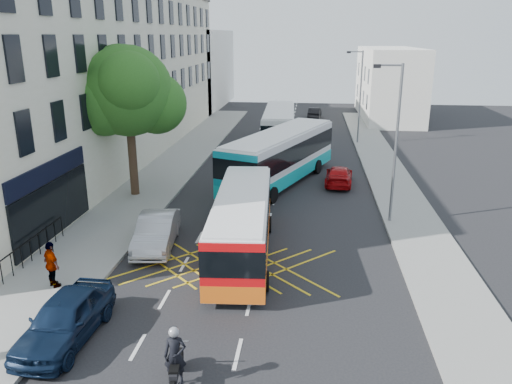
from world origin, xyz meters
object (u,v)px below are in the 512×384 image
(street_tree, at_px, (127,92))
(bus_far, at_px, (279,126))
(lamp_far, at_px, (359,92))
(parked_car_silver, at_px, (157,232))
(motorbike, at_px, (175,358))
(bus_mid, at_px, (280,156))
(pedestrian_far, at_px, (52,265))
(distant_car_grey, at_px, (285,116))
(parked_car_blue, at_px, (65,319))
(bus_near, at_px, (242,223))
(lamp_near, at_px, (395,136))
(distant_car_dark, at_px, (315,113))
(red_hatchback, at_px, (339,175))

(street_tree, bearing_deg, bus_far, 64.19)
(lamp_far, xyz_separation_m, parked_car_silver, (-11.10, -24.29, -3.86))
(motorbike, bearing_deg, bus_mid, 78.69)
(bus_far, relative_size, pedestrian_far, 6.15)
(distant_car_grey, bearing_deg, parked_car_blue, -101.44)
(bus_near, xyz_separation_m, motorbike, (-0.65, -8.94, -0.59))
(lamp_near, distance_m, bus_near, 9.02)
(street_tree, distance_m, lamp_near, 15.10)
(bus_far, distance_m, parked_car_silver, 23.70)
(motorbike, bearing_deg, pedestrian_far, 134.68)
(parked_car_silver, bearing_deg, distant_car_dark, 72.26)
(parked_car_silver, bearing_deg, red_hatchback, 44.68)
(motorbike, bearing_deg, distant_car_grey, 82.44)
(bus_far, distance_m, red_hatchback, 13.07)
(street_tree, distance_m, bus_mid, 10.46)
(parked_car_blue, bearing_deg, pedestrian_far, 125.50)
(parked_car_blue, bearing_deg, distant_car_dark, 82.21)
(street_tree, bearing_deg, motorbike, -67.09)
(bus_near, relative_size, red_hatchback, 2.42)
(lamp_far, height_order, bus_far, lamp_far)
(distant_car_grey, bearing_deg, distant_car_dark, 33.80)
(parked_car_blue, bearing_deg, bus_near, 58.52)
(lamp_near, height_order, bus_far, lamp_near)
(bus_near, bearing_deg, lamp_far, 70.36)
(motorbike, relative_size, red_hatchback, 0.51)
(lamp_near, xyz_separation_m, bus_far, (-6.94, 19.02, -2.94))
(street_tree, relative_size, lamp_near, 1.10)
(parked_car_blue, relative_size, distant_car_grey, 1.03)
(bus_near, distance_m, parked_car_blue, 8.61)
(lamp_near, distance_m, distant_car_dark, 34.55)
(red_hatchback, bearing_deg, distant_car_dark, -82.16)
(lamp_far, distance_m, motorbike, 34.70)
(motorbike, height_order, distant_car_grey, motorbike)
(pedestrian_far, bearing_deg, parked_car_silver, -84.57)
(street_tree, xyz_separation_m, bus_near, (7.67, -7.66, -4.81))
(lamp_near, relative_size, lamp_far, 1.00)
(red_hatchback, distance_m, distant_car_dark, 27.28)
(bus_near, height_order, red_hatchback, bus_near)
(lamp_far, height_order, red_hatchback, lamp_far)
(bus_near, distance_m, bus_mid, 11.57)
(lamp_far, distance_m, red_hatchback, 13.89)
(lamp_far, distance_m, parked_car_silver, 26.99)
(bus_mid, height_order, distant_car_grey, bus_mid)
(motorbike, bearing_deg, bus_near, 79.01)
(parked_car_blue, bearing_deg, lamp_far, 71.87)
(parked_car_blue, bearing_deg, bus_mid, 75.17)
(distant_car_dark, bearing_deg, pedestrian_far, 82.23)
(street_tree, relative_size, red_hatchback, 2.11)
(street_tree, bearing_deg, parked_car_silver, -63.56)
(lamp_far, bearing_deg, distant_car_grey, 122.00)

